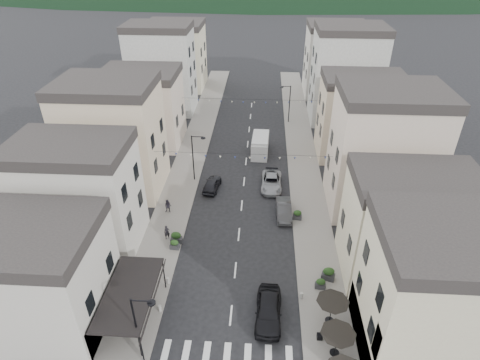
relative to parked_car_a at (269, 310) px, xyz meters
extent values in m
cube|color=slate|center=(-10.47, 26.00, -0.80)|extent=(4.00, 76.00, 0.12)
cube|color=slate|center=(4.53, 26.00, -0.80)|extent=(4.00, 76.00, 0.12)
cube|color=beige|center=(-18.47, -1.00, 3.14)|extent=(12.00, 8.00, 8.00)
cube|color=beige|center=(11.53, -2.00, 4.14)|extent=(10.00, 8.00, 10.00)
cube|color=black|center=(-10.47, -1.00, 2.34)|extent=(3.60, 7.50, 0.15)
cube|color=black|center=(-8.67, -1.00, 1.84)|extent=(0.34, 7.50, 0.99)
cylinder|color=black|center=(-8.77, -4.50, 0.74)|extent=(0.10, 0.10, 3.20)
cylinder|color=black|center=(-8.77, 2.50, 0.74)|extent=(0.10, 0.10, 3.20)
cube|color=beige|center=(-17.47, 8.00, 4.14)|extent=(10.00, 7.00, 10.00)
cube|color=#262323|center=(-17.47, 8.00, 9.64)|extent=(10.20, 7.14, 1.00)
cube|color=beige|center=(-17.47, 18.00, 5.14)|extent=(10.00, 8.00, 12.00)
cube|color=#262323|center=(-17.47, 18.00, 11.64)|extent=(10.20, 8.16, 1.00)
cube|color=beige|center=(-17.47, 30.00, 3.89)|extent=(10.00, 8.00, 9.50)
cube|color=#262323|center=(-17.47, 30.00, 9.14)|extent=(10.20, 8.16, 1.00)
cube|color=#A0A09B|center=(-17.47, 42.00, 5.64)|extent=(10.00, 7.00, 13.00)
cube|color=#262323|center=(-17.47, 42.00, 12.64)|extent=(10.20, 7.14, 1.00)
cube|color=beige|center=(-17.47, 54.00, 4.64)|extent=(10.00, 9.00, 11.00)
cube|color=#262323|center=(-17.47, 54.00, 10.64)|extent=(10.20, 9.18, 1.00)
cube|color=beige|center=(11.53, 6.00, 3.64)|extent=(10.00, 7.00, 9.00)
cube|color=#262323|center=(11.53, 6.00, 8.64)|extent=(10.20, 7.14, 1.00)
cube|color=beige|center=(11.53, 16.00, 5.39)|extent=(10.00, 8.00, 12.50)
cube|color=#262323|center=(11.53, 16.00, 12.14)|extent=(10.20, 8.16, 1.00)
cube|color=beige|center=(11.53, 28.00, 4.14)|extent=(10.00, 7.00, 10.00)
cube|color=#262323|center=(11.53, 28.00, 9.64)|extent=(10.20, 7.14, 1.00)
cube|color=#A0A09B|center=(11.53, 40.00, 5.89)|extent=(10.00, 8.00, 13.50)
cube|color=#262323|center=(11.53, 40.00, 13.14)|extent=(10.20, 8.16, 1.00)
cube|color=beige|center=(11.53, 52.00, 4.89)|extent=(10.00, 9.00, 11.50)
cube|color=#262323|center=(11.53, 52.00, 11.14)|extent=(10.20, 9.18, 1.00)
cylinder|color=black|center=(4.73, -3.20, 0.41)|extent=(0.06, 0.06, 2.30)
cone|color=black|center=(4.73, -3.20, 1.51)|extent=(2.50, 2.50, 0.55)
cylinder|color=black|center=(4.73, -3.20, -0.37)|extent=(0.70, 0.70, 0.04)
cylinder|color=black|center=(4.73, -0.40, 0.41)|extent=(0.06, 0.06, 2.30)
cone|color=black|center=(4.73, -0.40, 1.51)|extent=(2.50, 2.50, 0.55)
cylinder|color=black|center=(4.73, -0.40, -0.37)|extent=(0.70, 0.70, 0.04)
cylinder|color=black|center=(-9.07, -4.00, 2.14)|extent=(0.14, 0.14, 6.00)
cylinder|color=black|center=(-8.37, -4.00, 5.04)|extent=(1.40, 0.10, 0.10)
cylinder|color=black|center=(-7.72, -4.00, 4.89)|extent=(0.56, 0.56, 0.08)
cylinder|color=black|center=(-9.07, 20.00, 2.14)|extent=(0.14, 0.14, 6.00)
cylinder|color=black|center=(-8.37, 20.00, 5.04)|extent=(1.40, 0.10, 0.10)
cylinder|color=black|center=(-7.72, 20.00, 4.89)|extent=(0.56, 0.56, 0.08)
cylinder|color=black|center=(3.13, 38.00, 2.14)|extent=(0.14, 0.14, 6.00)
cylinder|color=black|center=(2.43, 38.00, 5.04)|extent=(1.40, 0.10, 0.10)
cylinder|color=black|center=(1.78, 38.00, 4.89)|extent=(0.56, 0.56, 0.08)
cylinder|color=gray|center=(-8.67, 0.00, -0.44)|extent=(0.26, 0.26, 0.60)
cylinder|color=gray|center=(-8.67, 3.00, -0.44)|extent=(0.26, 0.26, 0.60)
cylinder|color=gray|center=(2.73, 2.00, -0.44)|extent=(0.26, 0.26, 0.60)
cylinder|color=black|center=(-2.97, 16.00, 5.14)|extent=(19.00, 0.02, 0.02)
cone|color=beige|center=(-11.68, 16.00, 4.96)|extent=(0.28, 0.28, 0.24)
cone|color=navy|center=(-10.10, 16.00, 4.87)|extent=(0.28, 0.28, 0.24)
cone|color=beige|center=(-8.51, 16.00, 4.79)|extent=(0.28, 0.28, 0.24)
cone|color=navy|center=(-6.93, 16.00, 4.72)|extent=(0.28, 0.28, 0.24)
cone|color=beige|center=(-5.35, 16.00, 4.68)|extent=(0.28, 0.28, 0.24)
cone|color=navy|center=(-3.76, 16.00, 4.65)|extent=(0.28, 0.28, 0.24)
cone|color=beige|center=(-2.18, 16.00, 4.65)|extent=(0.28, 0.28, 0.24)
cone|color=navy|center=(-0.60, 16.00, 4.68)|extent=(0.28, 0.28, 0.24)
cone|color=beige|center=(0.99, 16.00, 4.72)|extent=(0.28, 0.28, 0.24)
cone|color=navy|center=(2.57, 16.00, 4.79)|extent=(0.28, 0.28, 0.24)
cone|color=beige|center=(4.15, 16.00, 4.87)|extent=(0.28, 0.28, 0.24)
cone|color=navy|center=(5.74, 16.00, 4.96)|extent=(0.28, 0.28, 0.24)
cylinder|color=black|center=(-2.97, 32.00, 5.14)|extent=(19.00, 0.02, 0.02)
cone|color=beige|center=(-11.68, 32.00, 4.96)|extent=(0.28, 0.28, 0.24)
cone|color=navy|center=(-10.10, 32.00, 4.87)|extent=(0.28, 0.28, 0.24)
cone|color=beige|center=(-8.51, 32.00, 4.79)|extent=(0.28, 0.28, 0.24)
cone|color=navy|center=(-6.93, 32.00, 4.72)|extent=(0.28, 0.28, 0.24)
cone|color=beige|center=(-5.35, 32.00, 4.68)|extent=(0.28, 0.28, 0.24)
cone|color=navy|center=(-3.76, 32.00, 4.65)|extent=(0.28, 0.28, 0.24)
cone|color=beige|center=(-2.18, 32.00, 4.65)|extent=(0.28, 0.28, 0.24)
cone|color=navy|center=(-0.60, 32.00, 4.68)|extent=(0.28, 0.28, 0.24)
cone|color=beige|center=(0.99, 32.00, 4.72)|extent=(0.28, 0.28, 0.24)
cone|color=navy|center=(2.57, 32.00, 4.79)|extent=(0.28, 0.28, 0.24)
cone|color=beige|center=(4.15, 32.00, 4.87)|extent=(0.28, 0.28, 0.24)
cone|color=navy|center=(5.74, 32.00, 4.96)|extent=(0.28, 0.28, 0.24)
imported|color=black|center=(0.00, 0.00, 0.00)|extent=(2.20, 5.10, 1.72)
imported|color=#313134|center=(1.63, 13.49, -0.14)|extent=(1.67, 4.42, 1.44)
imported|color=gray|center=(0.32, 18.96, -0.14)|extent=(2.46, 5.20, 1.43)
imported|color=black|center=(0.30, 19.34, -0.22)|extent=(1.91, 4.44, 1.27)
imported|color=black|center=(-6.66, 18.14, -0.17)|extent=(2.12, 4.19, 1.37)
cube|color=#BBBBBD|center=(-1.17, 27.57, 0.28)|extent=(2.37, 5.53, 2.27)
cube|color=#BBBBBD|center=(-1.20, 26.89, 1.47)|extent=(2.24, 3.71, 0.57)
cylinder|color=black|center=(-2.16, 25.56, -0.46)|extent=(0.31, 0.81, 0.80)
cylinder|color=black|center=(-0.34, 25.49, -0.46)|extent=(0.31, 0.81, 0.80)
cylinder|color=black|center=(-2.00, 29.65, -0.46)|extent=(0.31, 0.81, 0.80)
cylinder|color=black|center=(-0.18, 29.58, -0.46)|extent=(0.31, 0.81, 0.80)
imported|color=black|center=(-9.99, 8.84, 0.02)|extent=(0.65, 0.54, 1.52)
imported|color=black|center=(-10.81, 13.14, 0.05)|extent=(0.79, 0.63, 1.57)
cube|color=#2D2E30|center=(-8.97, 8.30, -0.46)|extent=(1.16, 0.70, 0.56)
ellipsoid|color=black|center=(-8.97, 8.30, 0.15)|extent=(0.98, 0.62, 0.71)
cube|color=#2F2F31|center=(-8.97, 7.41, -0.51)|extent=(0.95, 0.57, 0.46)
ellipsoid|color=black|center=(-8.97, 7.41, -0.01)|extent=(0.81, 0.51, 0.59)
cube|color=#2C2C2E|center=(4.42, 3.26, -0.51)|extent=(0.94, 0.57, 0.45)
ellipsoid|color=black|center=(4.42, 3.26, -0.02)|extent=(0.79, 0.51, 0.58)
cube|color=#29292C|center=(5.21, 4.33, -0.45)|extent=(1.27, 0.95, 0.57)
ellipsoid|color=black|center=(5.21, 4.33, 0.17)|extent=(1.00, 0.63, 0.73)
cube|color=#303033|center=(3.03, 12.79, -0.50)|extent=(1.02, 0.64, 0.48)
ellipsoid|color=black|center=(3.03, 12.79, 0.03)|extent=(0.85, 0.54, 0.62)
camera|label=1|loc=(-0.94, -21.24, 25.36)|focal=30.00mm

